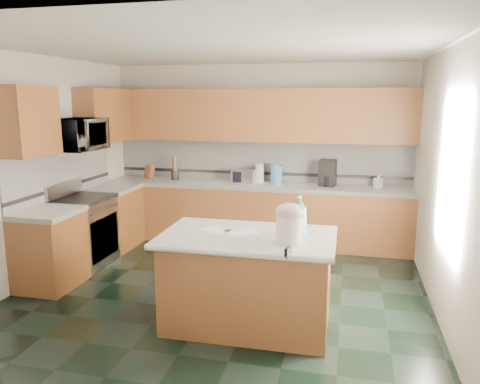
% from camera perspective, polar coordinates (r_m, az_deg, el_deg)
% --- Properties ---
extents(floor, '(4.60, 4.60, 0.00)m').
position_cam_1_polar(floor, '(5.46, -2.43, -12.24)').
color(floor, black).
rests_on(floor, ground).
extents(ceiling, '(4.60, 4.60, 0.00)m').
position_cam_1_polar(ceiling, '(5.04, -2.69, 17.20)').
color(ceiling, white).
rests_on(ceiling, ground).
extents(wall_back, '(4.60, 0.04, 2.70)m').
position_cam_1_polar(wall_back, '(7.32, 2.40, 4.76)').
color(wall_back, silver).
rests_on(wall_back, ground).
extents(wall_front, '(4.60, 0.04, 2.70)m').
position_cam_1_polar(wall_front, '(2.97, -14.86, -5.34)').
color(wall_front, silver).
rests_on(wall_front, ground).
extents(wall_left, '(0.04, 4.60, 2.70)m').
position_cam_1_polar(wall_left, '(6.12, -23.96, 2.52)').
color(wall_left, silver).
rests_on(wall_left, ground).
extents(wall_right, '(0.04, 4.60, 2.70)m').
position_cam_1_polar(wall_right, '(4.98, 24.07, 0.71)').
color(wall_right, silver).
rests_on(wall_right, ground).
extents(back_base_cab, '(4.60, 0.60, 0.86)m').
position_cam_1_polar(back_base_cab, '(7.17, 1.86, -2.84)').
color(back_base_cab, '#4E2B10').
rests_on(back_base_cab, ground).
extents(back_countertop, '(4.60, 0.64, 0.06)m').
position_cam_1_polar(back_countertop, '(7.07, 1.88, 0.77)').
color(back_countertop, white).
rests_on(back_countertop, back_base_cab).
extents(back_upper_cab, '(4.60, 0.33, 0.78)m').
position_cam_1_polar(back_upper_cab, '(7.09, 2.15, 9.34)').
color(back_upper_cab, '#4E2B10').
rests_on(back_upper_cab, wall_back).
extents(back_backsplash, '(4.60, 0.02, 0.63)m').
position_cam_1_polar(back_backsplash, '(7.30, 2.34, 3.84)').
color(back_backsplash, silver).
rests_on(back_backsplash, back_countertop).
extents(back_accent_band, '(4.60, 0.01, 0.05)m').
position_cam_1_polar(back_accent_band, '(7.32, 2.32, 2.32)').
color(back_accent_band, black).
rests_on(back_accent_band, back_countertop).
extents(left_base_cab_rear, '(0.60, 0.82, 0.86)m').
position_cam_1_polar(left_base_cab_rear, '(7.19, -15.16, -3.20)').
color(left_base_cab_rear, '#4E2B10').
rests_on(left_base_cab_rear, ground).
extents(left_counter_rear, '(0.64, 0.82, 0.06)m').
position_cam_1_polar(left_counter_rear, '(7.09, -15.35, 0.40)').
color(left_counter_rear, white).
rests_on(left_counter_rear, left_base_cab_rear).
extents(left_base_cab_front, '(0.60, 0.72, 0.86)m').
position_cam_1_polar(left_base_cab_front, '(5.95, -22.16, -6.69)').
color(left_base_cab_front, '#4E2B10').
rests_on(left_base_cab_front, ground).
extents(left_counter_front, '(0.64, 0.72, 0.06)m').
position_cam_1_polar(left_counter_front, '(5.83, -22.49, -2.38)').
color(left_counter_front, white).
rests_on(left_counter_front, left_base_cab_front).
extents(left_backsplash, '(0.02, 2.30, 0.63)m').
position_cam_1_polar(left_backsplash, '(6.56, -20.78, 2.27)').
color(left_backsplash, silver).
rests_on(left_backsplash, wall_left).
extents(left_accent_band, '(0.01, 2.30, 0.05)m').
position_cam_1_polar(left_accent_band, '(6.59, -20.62, 0.60)').
color(left_accent_band, black).
rests_on(left_accent_band, wall_left).
extents(left_upper_cab_rear, '(0.33, 1.09, 0.78)m').
position_cam_1_polar(left_upper_cab_rear, '(7.16, -16.23, 8.92)').
color(left_upper_cab_rear, '#4E2B10').
rests_on(left_upper_cab_rear, wall_left).
extents(left_upper_cab_front, '(0.33, 0.72, 0.78)m').
position_cam_1_polar(left_upper_cab_front, '(5.77, -24.38, 7.91)').
color(left_upper_cab_front, '#4E2B10').
rests_on(left_upper_cab_front, wall_left).
extents(range_body, '(0.60, 0.76, 0.88)m').
position_cam_1_polar(range_body, '(6.53, -18.44, -4.76)').
color(range_body, '#B7B7BC').
rests_on(range_body, ground).
extents(range_oven_door, '(0.02, 0.68, 0.55)m').
position_cam_1_polar(range_oven_door, '(6.40, -16.19, -5.33)').
color(range_oven_door, black).
rests_on(range_oven_door, range_body).
extents(range_cooktop, '(0.62, 0.78, 0.04)m').
position_cam_1_polar(range_cooktop, '(6.42, -18.69, -0.81)').
color(range_cooktop, black).
rests_on(range_cooktop, range_body).
extents(range_handle, '(0.02, 0.66, 0.02)m').
position_cam_1_polar(range_handle, '(6.29, -16.14, -2.03)').
color(range_handle, '#B7B7BC').
rests_on(range_handle, range_body).
extents(range_backguard, '(0.06, 0.76, 0.18)m').
position_cam_1_polar(range_backguard, '(6.54, -20.69, 0.34)').
color(range_backguard, '#B7B7BC').
rests_on(range_backguard, range_body).
extents(microwave, '(0.50, 0.73, 0.41)m').
position_cam_1_polar(microwave, '(6.31, -19.17, 6.60)').
color(microwave, '#B7B7BC').
rests_on(microwave, wall_left).
extents(island_base, '(1.55, 0.89, 0.86)m').
position_cam_1_polar(island_base, '(4.61, 0.96, -11.05)').
color(island_base, '#4E2B10').
rests_on(island_base, ground).
extents(island_top, '(1.65, 0.99, 0.06)m').
position_cam_1_polar(island_top, '(4.45, 0.98, -5.56)').
color(island_top, white).
rests_on(island_top, island_base).
extents(island_bullnose, '(1.64, 0.07, 0.06)m').
position_cam_1_polar(island_bullnose, '(4.00, -0.53, -7.54)').
color(island_bullnose, white).
rests_on(island_bullnose, island_base).
extents(treat_jar, '(0.31, 0.31, 0.25)m').
position_cam_1_polar(treat_jar, '(4.17, 6.04, -4.58)').
color(treat_jar, white).
rests_on(treat_jar, island_top).
extents(treat_jar_lid, '(0.25, 0.25, 0.16)m').
position_cam_1_polar(treat_jar_lid, '(4.13, 6.09, -2.44)').
color(treat_jar_lid, '#D49FA1').
rests_on(treat_jar_lid, treat_jar).
extents(treat_jar_knob, '(0.08, 0.03, 0.03)m').
position_cam_1_polar(treat_jar_knob, '(4.12, 6.10, -1.72)').
color(treat_jar_knob, tan).
rests_on(treat_jar_knob, treat_jar_lid).
extents(treat_jar_knob_end_l, '(0.04, 0.04, 0.04)m').
position_cam_1_polar(treat_jar_knob_end_l, '(4.13, 5.52, -1.69)').
color(treat_jar_knob_end_l, tan).
rests_on(treat_jar_knob_end_l, treat_jar_lid).
extents(treat_jar_knob_end_r, '(0.04, 0.04, 0.04)m').
position_cam_1_polar(treat_jar_knob_end_r, '(4.12, 6.69, -1.75)').
color(treat_jar_knob_end_r, tan).
rests_on(treat_jar_knob_end_r, treat_jar_lid).
extents(soap_bottle_island, '(0.19, 0.19, 0.38)m').
position_cam_1_polar(soap_bottle_island, '(4.41, 7.29, -2.83)').
color(soap_bottle_island, teal).
rests_on(soap_bottle_island, island_top).
extents(paper_sheet_a, '(0.38, 0.36, 0.00)m').
position_cam_1_polar(paper_sheet_a, '(4.51, 0.36, -4.90)').
color(paper_sheet_a, white).
rests_on(paper_sheet_a, island_top).
extents(paper_sheet_b, '(0.34, 0.30, 0.00)m').
position_cam_1_polar(paper_sheet_b, '(4.59, -3.07, -4.66)').
color(paper_sheet_b, white).
rests_on(paper_sheet_b, island_top).
extents(clamp_body, '(0.05, 0.10, 0.09)m').
position_cam_1_polar(clamp_body, '(3.93, 5.87, -7.34)').
color(clamp_body, black).
rests_on(clamp_body, island_top).
extents(clamp_handle, '(0.02, 0.07, 0.02)m').
position_cam_1_polar(clamp_handle, '(3.88, 5.76, -7.88)').
color(clamp_handle, black).
rests_on(clamp_handle, island_top).
extents(knife_block, '(0.17, 0.19, 0.24)m').
position_cam_1_polar(knife_block, '(7.63, -11.02, 2.41)').
color(knife_block, '#472814').
rests_on(knife_block, back_countertop).
extents(utensil_crock, '(0.12, 0.12, 0.15)m').
position_cam_1_polar(utensil_crock, '(7.50, -7.93, 2.09)').
color(utensil_crock, black).
rests_on(utensil_crock, back_countertop).
extents(utensil_bundle, '(0.07, 0.07, 0.22)m').
position_cam_1_polar(utensil_bundle, '(7.47, -7.96, 3.51)').
color(utensil_bundle, '#472814').
rests_on(utensil_bundle, utensil_crock).
extents(toaster_oven, '(0.37, 0.28, 0.20)m').
position_cam_1_polar(toaster_oven, '(7.14, 0.51, 1.94)').
color(toaster_oven, '#B7B7BC').
rests_on(toaster_oven, back_countertop).
extents(toaster_oven_door, '(0.31, 0.01, 0.16)m').
position_cam_1_polar(toaster_oven_door, '(7.03, 0.31, 1.79)').
color(toaster_oven_door, black).
rests_on(toaster_oven_door, toaster_oven).
extents(paper_towel, '(0.13, 0.13, 0.29)m').
position_cam_1_polar(paper_towel, '(7.13, 2.42, 2.28)').
color(paper_towel, white).
rests_on(paper_towel, back_countertop).
extents(paper_towel_base, '(0.19, 0.19, 0.01)m').
position_cam_1_polar(paper_towel_base, '(7.15, 2.41, 1.19)').
color(paper_towel_base, '#B7B7BC').
rests_on(paper_towel_base, back_countertop).
extents(water_jug, '(0.17, 0.17, 0.29)m').
position_cam_1_polar(water_jug, '(7.05, 4.45, 2.14)').
color(water_jug, '#4274B1').
rests_on(water_jug, back_countertop).
extents(water_jug_neck, '(0.08, 0.08, 0.04)m').
position_cam_1_polar(water_jug_neck, '(7.03, 4.47, 3.46)').
color(water_jug_neck, '#4274B1').
rests_on(water_jug_neck, water_jug).
extents(coffee_maker, '(0.26, 0.28, 0.39)m').
position_cam_1_polar(coffee_maker, '(6.99, 10.64, 2.31)').
color(coffee_maker, black).
rests_on(coffee_maker, back_countertop).
extents(coffee_carafe, '(0.16, 0.16, 0.16)m').
position_cam_1_polar(coffee_carafe, '(6.95, 10.58, 1.31)').
color(coffee_carafe, black).
rests_on(coffee_carafe, back_countertop).
extents(soap_bottle_back, '(0.14, 0.14, 0.21)m').
position_cam_1_polar(soap_bottle_back, '(6.98, 16.51, 1.31)').
color(soap_bottle_back, white).
rests_on(soap_bottle_back, back_countertop).
extents(soap_back_cap, '(0.02, 0.02, 0.03)m').
position_cam_1_polar(soap_back_cap, '(6.96, 16.56, 2.30)').
color(soap_back_cap, red).
rests_on(soap_back_cap, soap_bottle_back).
extents(window_light_proxy, '(0.02, 1.40, 1.10)m').
position_cam_1_polar(window_light_proxy, '(4.76, 24.30, 2.07)').
color(window_light_proxy, white).
rests_on(window_light_proxy, wall_right).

